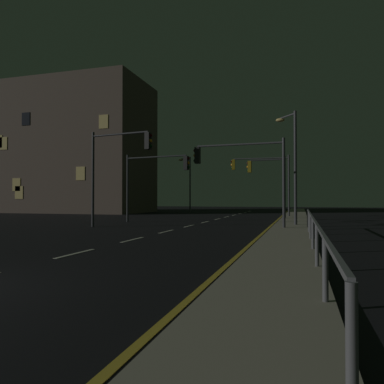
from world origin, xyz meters
TOP-DOWN VIEW (x-y plane):
  - ground_plane at (0.00, 17.50)m, footprint 112.00×112.00m
  - sidewalk_right at (6.13, 17.50)m, footprint 2.06×77.00m
  - lane_markings_center at (0.00, 21.00)m, footprint 0.14×50.00m
  - lane_edge_line at (4.85, 22.50)m, footprint 0.14×53.00m
  - traffic_light_mid_right at (3.40, 15.66)m, footprint 5.22×0.45m
  - traffic_light_near_right at (-3.27, 19.41)m, footprint 5.04×0.89m
  - traffic_light_far_center at (3.32, 29.24)m, footprint 5.31×0.53m
  - traffic_light_near_left at (-3.69, 14.57)m, footprint 4.16×0.78m
  - traffic_light_far_left at (4.04, 25.71)m, footprint 3.16×0.41m
  - street_lamp_corner at (6.16, 18.34)m, footprint 1.31×1.48m
  - street_lamp_median at (-6.51, 38.00)m, footprint 1.85×1.16m
  - barrier_fence at (7.01, 7.11)m, footprint 0.09×18.32m
  - building_distant at (-22.13, 35.60)m, footprint 21.08×10.10m

SIDE VIEW (x-z plane):
  - ground_plane at x=0.00m, z-range 0.00..0.00m
  - lane_edge_line at x=4.85m, z-range 0.00..0.01m
  - lane_markings_center at x=0.00m, z-range 0.00..0.01m
  - sidewalk_right at x=6.13m, z-range 0.00..0.14m
  - barrier_fence at x=7.01m, z-range 0.39..1.37m
  - traffic_light_near_right at x=-3.27m, z-range 1.07..5.98m
  - traffic_light_far_left at x=4.04m, z-range 1.13..6.11m
  - traffic_light_mid_right at x=3.40m, z-range 1.21..6.06m
  - traffic_light_near_left at x=-3.69m, z-range 1.17..6.90m
  - traffic_light_far_center at x=3.32m, z-range 1.33..6.84m
  - street_lamp_median at x=-6.51m, z-range 0.73..7.51m
  - street_lamp_corner at x=6.16m, z-range 0.85..7.71m
  - building_distant at x=-22.13m, z-range 0.00..16.03m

